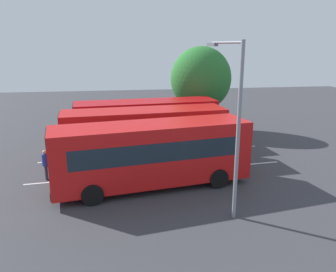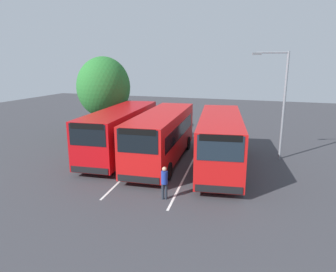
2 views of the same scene
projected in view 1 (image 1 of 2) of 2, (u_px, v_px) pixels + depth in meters
name	position (u px, v px, depth m)	size (l,w,h in m)	color
ground_plane	(158.00, 162.00, 20.75)	(71.32, 71.32, 0.00)	#38383D
bus_far_left	(146.00, 122.00, 23.54)	(10.02, 3.40, 3.29)	#B70C11
bus_center_left	(145.00, 134.00, 20.39)	(10.00, 3.30, 3.29)	red
bus_center_right	(152.00, 153.00, 16.73)	(10.09, 3.97, 3.29)	red
pedestrian	(45.00, 163.00, 17.80)	(0.42, 0.42, 1.66)	#232833
street_lamp	(235.00, 119.00, 13.26)	(0.87, 2.30, 7.21)	gray
depot_tree	(201.00, 79.00, 27.48)	(5.00, 4.50, 6.99)	#4C3823
lane_stripe_outer_left	(155.00, 154.00, 22.39)	(14.79, 0.12, 0.01)	silver
lane_stripe_inner_left	(162.00, 172.00, 19.11)	(14.79, 0.12, 0.01)	silver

